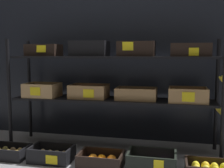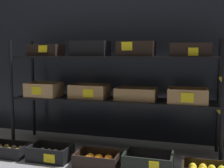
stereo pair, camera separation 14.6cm
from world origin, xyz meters
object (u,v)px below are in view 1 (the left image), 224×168
(display_rack, at_px, (113,76))
(crate_ground_left_kiwi, at_px, (52,155))
(crate_ground_orange, at_px, (101,161))
(crate_ground_kiwi, at_px, (7,152))
(crate_ground_plum, at_px, (152,164))

(display_rack, distance_m, crate_ground_left_kiwi, 0.85)
(crate_ground_orange, bearing_deg, display_rack, 90.02)
(crate_ground_kiwi, xyz_separation_m, crate_ground_plum, (1.22, 0.01, 0.01))
(display_rack, bearing_deg, crate_ground_plum, -46.04)
(display_rack, xyz_separation_m, crate_ground_plum, (0.39, -0.40, -0.62))
(crate_ground_kiwi, bearing_deg, display_rack, 26.13)
(crate_ground_kiwi, height_order, crate_ground_plum, crate_ground_plum)
(crate_ground_orange, bearing_deg, crate_ground_left_kiwi, 176.35)
(crate_ground_orange, relative_size, crate_ground_plum, 0.94)
(display_rack, relative_size, crate_ground_kiwi, 5.37)
(crate_ground_left_kiwi, relative_size, crate_ground_plum, 0.94)
(display_rack, height_order, crate_ground_plum, display_rack)
(crate_ground_kiwi, distance_m, crate_ground_plum, 1.22)
(crate_ground_left_kiwi, distance_m, crate_ground_plum, 0.81)
(crate_ground_kiwi, bearing_deg, crate_ground_plum, 0.24)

